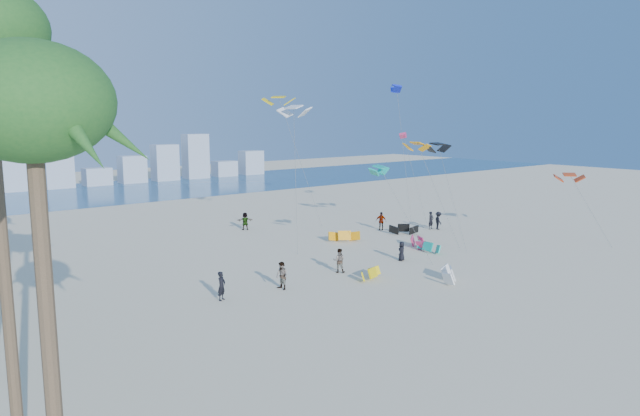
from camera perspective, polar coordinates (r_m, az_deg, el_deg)
ground at (r=33.49m, az=13.70°, el=-11.46°), size 220.00×220.00×0.00m
ocean at (r=94.88m, az=-23.41°, el=1.19°), size 220.00×220.00×0.00m
kitesurfer_near at (r=37.65m, az=-9.63°, el=-7.54°), size 0.81×0.74×1.87m
kitesurfer_mid at (r=43.61m, az=1.88°, el=-5.17°), size 1.12×1.11×1.83m
kitesurfers_far at (r=54.93m, az=3.06°, el=-2.24°), size 25.91×20.72×1.89m
grounded_kites at (r=50.41m, az=8.12°, el=-3.86°), size 16.94×17.54×0.96m
flying_kites at (r=57.42m, az=5.57°, el=8.33°), size 24.64×30.05×15.52m
distant_skyline at (r=103.91m, az=-25.66°, el=3.36°), size 85.00×3.00×8.40m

